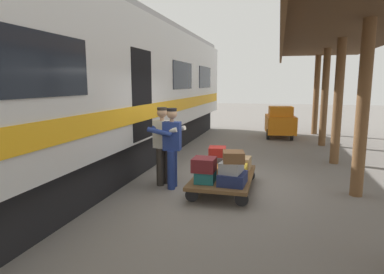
{
  "coord_description": "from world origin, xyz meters",
  "views": [
    {
      "loc": [
        -0.99,
        6.98,
        2.21
      ],
      "look_at": [
        0.65,
        0.63,
        1.15
      ],
      "focal_mm": 31.16,
      "sensor_mm": 36.0,
      "label": 1
    }
  ],
  "objects_px": {
    "suitcase_orange_carryall": "(211,170)",
    "suitcase_navy_fabric": "(233,178)",
    "suitcase_yellow_case": "(236,171)",
    "suitcase_tan_vintage": "(239,163)",
    "porter_in_overalls": "(171,145)",
    "suitcase_maroon_trunk": "(204,165)",
    "train_car": "(83,90)",
    "suitcase_teal_softside": "(205,176)",
    "porter_by_door": "(163,143)",
    "suitcase_red_plastic": "(217,152)",
    "baggage_tug": "(280,122)",
    "luggage_cart": "(223,177)",
    "suitcase_gray_aluminum": "(231,167)",
    "suitcase_brown_leather": "(233,157)",
    "suitcase_slate_roller": "(216,162)"
  },
  "relations": [
    {
      "from": "suitcase_orange_carryall",
      "to": "suitcase_navy_fabric",
      "type": "relative_size",
      "value": 0.79
    },
    {
      "from": "suitcase_yellow_case",
      "to": "suitcase_tan_vintage",
      "type": "xyz_separation_m",
      "value": [
        0.0,
        -0.57,
        0.02
      ]
    },
    {
      "from": "suitcase_yellow_case",
      "to": "suitcase_tan_vintage",
      "type": "height_order",
      "value": "suitcase_tan_vintage"
    },
    {
      "from": "porter_in_overalls",
      "to": "suitcase_maroon_trunk",
      "type": "bearing_deg",
      "value": 148.55
    },
    {
      "from": "train_car",
      "to": "suitcase_teal_softside",
      "type": "height_order",
      "value": "train_car"
    },
    {
      "from": "suitcase_teal_softside",
      "to": "porter_by_door",
      "type": "height_order",
      "value": "porter_by_door"
    },
    {
      "from": "suitcase_maroon_trunk",
      "to": "porter_in_overalls",
      "type": "distance_m",
      "value": 0.99
    },
    {
      "from": "train_car",
      "to": "suitcase_red_plastic",
      "type": "distance_m",
      "value": 3.46
    },
    {
      "from": "suitcase_navy_fabric",
      "to": "baggage_tug",
      "type": "height_order",
      "value": "baggage_tug"
    },
    {
      "from": "suitcase_yellow_case",
      "to": "baggage_tug",
      "type": "bearing_deg",
      "value": -96.9
    },
    {
      "from": "luggage_cart",
      "to": "suitcase_gray_aluminum",
      "type": "distance_m",
      "value": 0.69
    },
    {
      "from": "suitcase_teal_softside",
      "to": "suitcase_gray_aluminum",
      "type": "xyz_separation_m",
      "value": [
        -0.5,
        -0.03,
        0.21
      ]
    },
    {
      "from": "suitcase_brown_leather",
      "to": "suitcase_teal_softside",
      "type": "bearing_deg",
      "value": -0.11
    },
    {
      "from": "suitcase_orange_carryall",
      "to": "suitcase_teal_softside",
      "type": "height_order",
      "value": "suitcase_teal_softside"
    },
    {
      "from": "suitcase_gray_aluminum",
      "to": "suitcase_tan_vintage",
      "type": "bearing_deg",
      "value": -91.56
    },
    {
      "from": "suitcase_slate_roller",
      "to": "suitcase_navy_fabric",
      "type": "bearing_deg",
      "value": 114.86
    },
    {
      "from": "suitcase_gray_aluminum",
      "to": "porter_by_door",
      "type": "distance_m",
      "value": 1.71
    },
    {
      "from": "suitcase_brown_leather",
      "to": "suitcase_slate_roller",
      "type": "bearing_deg",
      "value": -64.78
    },
    {
      "from": "train_car",
      "to": "suitcase_gray_aluminum",
      "type": "relative_size",
      "value": 36.48
    },
    {
      "from": "suitcase_brown_leather",
      "to": "porter_in_overalls",
      "type": "distance_m",
      "value": 1.45
    },
    {
      "from": "train_car",
      "to": "suitcase_yellow_case",
      "type": "height_order",
      "value": "train_car"
    },
    {
      "from": "suitcase_tan_vintage",
      "to": "baggage_tug",
      "type": "bearing_deg",
      "value": -97.47
    },
    {
      "from": "suitcase_teal_softside",
      "to": "suitcase_gray_aluminum",
      "type": "bearing_deg",
      "value": -176.69
    },
    {
      "from": "suitcase_red_plastic",
      "to": "suitcase_yellow_case",
      "type": "bearing_deg",
      "value": 132.86
    },
    {
      "from": "suitcase_yellow_case",
      "to": "suitcase_slate_roller",
      "type": "distance_m",
      "value": 0.77
    },
    {
      "from": "suitcase_slate_roller",
      "to": "suitcase_tan_vintage",
      "type": "bearing_deg",
      "value": -180.0
    },
    {
      "from": "train_car",
      "to": "suitcase_yellow_case",
      "type": "relative_size",
      "value": 39.86
    },
    {
      "from": "train_car",
      "to": "porter_in_overalls",
      "type": "xyz_separation_m",
      "value": [
        -2.3,
        0.43,
        -1.14
      ]
    },
    {
      "from": "suitcase_teal_softside",
      "to": "porter_in_overalls",
      "type": "xyz_separation_m",
      "value": [
        0.84,
        -0.47,
        0.49
      ]
    },
    {
      "from": "suitcase_teal_softside",
      "to": "suitcase_gray_aluminum",
      "type": "distance_m",
      "value": 0.54
    },
    {
      "from": "baggage_tug",
      "to": "suitcase_maroon_trunk",
      "type": "bearing_deg",
      "value": 79.76
    },
    {
      "from": "suitcase_red_plastic",
      "to": "suitcase_brown_leather",
      "type": "relative_size",
      "value": 0.98
    },
    {
      "from": "porter_by_door",
      "to": "suitcase_gray_aluminum",
      "type": "bearing_deg",
      "value": 158.97
    },
    {
      "from": "suitcase_navy_fabric",
      "to": "suitcase_red_plastic",
      "type": "bearing_deg",
      "value": -65.8
    },
    {
      "from": "suitcase_yellow_case",
      "to": "suitcase_red_plastic",
      "type": "bearing_deg",
      "value": -47.14
    },
    {
      "from": "suitcase_brown_leather",
      "to": "suitcase_yellow_case",
      "type": "bearing_deg",
      "value": -89.07
    },
    {
      "from": "train_car",
      "to": "porter_by_door",
      "type": "height_order",
      "value": "train_car"
    },
    {
      "from": "porter_by_door",
      "to": "suitcase_navy_fabric",
      "type": "bearing_deg",
      "value": 158.44
    },
    {
      "from": "suitcase_gray_aluminum",
      "to": "suitcase_maroon_trunk",
      "type": "relative_size",
      "value": 1.19
    },
    {
      "from": "train_car",
      "to": "suitcase_brown_leather",
      "type": "xyz_separation_m",
      "value": [
        -3.68,
        0.9,
        -1.21
      ]
    },
    {
      "from": "suitcase_gray_aluminum",
      "to": "suitcase_maroon_trunk",
      "type": "xyz_separation_m",
      "value": [
        0.51,
        0.07,
        0.03
      ]
    },
    {
      "from": "suitcase_maroon_trunk",
      "to": "porter_by_door",
      "type": "distance_m",
      "value": 1.28
    },
    {
      "from": "suitcase_maroon_trunk",
      "to": "porter_in_overalls",
      "type": "height_order",
      "value": "porter_in_overalls"
    },
    {
      "from": "suitcase_red_plastic",
      "to": "porter_in_overalls",
      "type": "relative_size",
      "value": 0.23
    },
    {
      "from": "suitcase_slate_roller",
      "to": "suitcase_maroon_trunk",
      "type": "bearing_deg",
      "value": 89.05
    },
    {
      "from": "suitcase_orange_carryall",
      "to": "suitcase_navy_fabric",
      "type": "distance_m",
      "value": 0.77
    },
    {
      "from": "suitcase_yellow_case",
      "to": "suitcase_teal_softside",
      "type": "relative_size",
      "value": 1.06
    },
    {
      "from": "suitcase_yellow_case",
      "to": "suitcase_teal_softside",
      "type": "distance_m",
      "value": 0.77
    },
    {
      "from": "luggage_cart",
      "to": "suitcase_tan_vintage",
      "type": "height_order",
      "value": "suitcase_tan_vintage"
    },
    {
      "from": "suitcase_yellow_case",
      "to": "suitcase_tan_vintage",
      "type": "distance_m",
      "value": 0.57
    }
  ]
}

